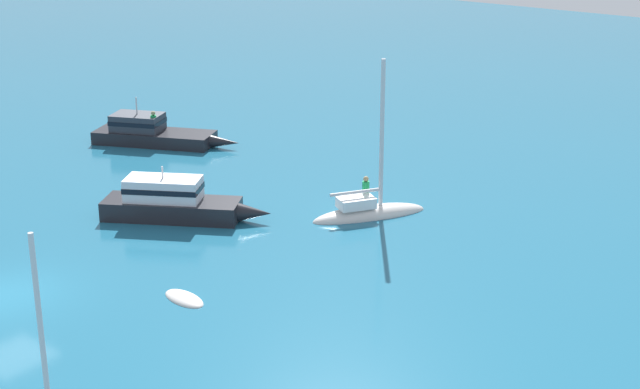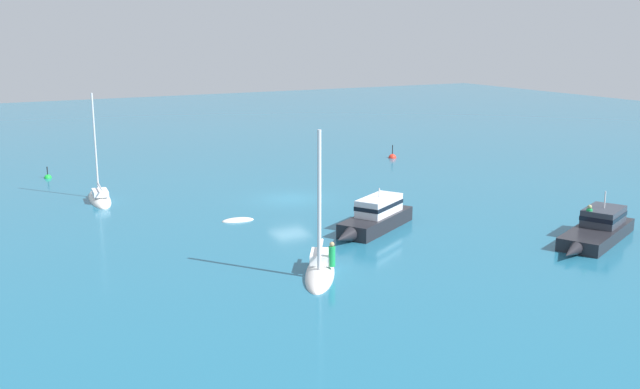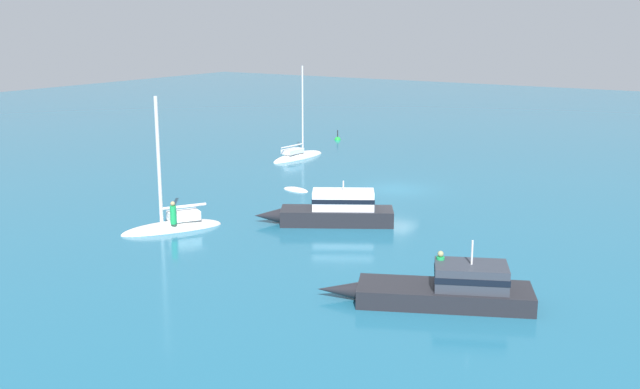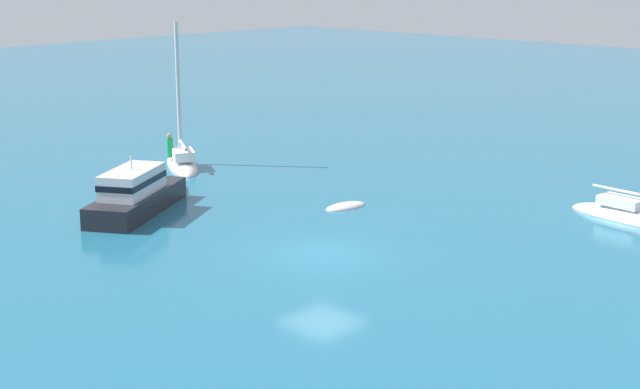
{
  "view_description": "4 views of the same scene",
  "coord_description": "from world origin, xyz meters",
  "px_view_note": "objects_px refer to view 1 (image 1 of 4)",
  "views": [
    {
      "loc": [
        -28.04,
        17.52,
        14.62
      ],
      "look_at": [
        -7.2,
        -9.17,
        2.88
      ],
      "focal_mm": 53.07,
      "sensor_mm": 36.0,
      "label": 1
    },
    {
      "loc": [
        -20.91,
        -43.56,
        11.38
      ],
      "look_at": [
        -3.33,
        -10.6,
        2.82
      ],
      "focal_mm": 40.74,
      "sensor_mm": 36.0,
      "label": 2
    },
    {
      "loc": [
        20.98,
        -42.35,
        10.73
      ],
      "look_at": [
        -0.75,
        -7.98,
        1.14
      ],
      "focal_mm": 41.89,
      "sensor_mm": 36.0,
      "label": 3
    },
    {
      "loc": [
        22.45,
        21.36,
        9.92
      ],
      "look_at": [
        -3.5,
        -3.45,
        0.9
      ],
      "focal_mm": 52.95,
      "sensor_mm": 36.0,
      "label": 4
    }
  ],
  "objects_px": {
    "launch": "(152,132)",
    "skiff": "(184,299)",
    "yacht": "(368,212)",
    "powerboat": "(174,202)"
  },
  "relations": [
    {
      "from": "launch",
      "to": "skiff",
      "type": "height_order",
      "value": "launch"
    },
    {
      "from": "yacht",
      "to": "powerboat",
      "type": "bearing_deg",
      "value": 161.37
    },
    {
      "from": "yacht",
      "to": "powerboat",
      "type": "xyz_separation_m",
      "value": [
        6.55,
        5.5,
        0.57
      ]
    },
    {
      "from": "launch",
      "to": "powerboat",
      "type": "xyz_separation_m",
      "value": [
        -9.66,
        7.57,
        0.12
      ]
    },
    {
      "from": "launch",
      "to": "yacht",
      "type": "relative_size",
      "value": 1.09
    },
    {
      "from": "yacht",
      "to": "skiff",
      "type": "distance_m",
      "value": 11.07
    },
    {
      "from": "launch",
      "to": "yacht",
      "type": "bearing_deg",
      "value": -31.8
    },
    {
      "from": "launch",
      "to": "skiff",
      "type": "xyz_separation_m",
      "value": [
        -15.96,
        13.14,
        -0.64
      ]
    },
    {
      "from": "launch",
      "to": "yacht",
      "type": "distance_m",
      "value": 16.35
    },
    {
      "from": "skiff",
      "to": "powerboat",
      "type": "relative_size",
      "value": 0.29
    }
  ]
}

